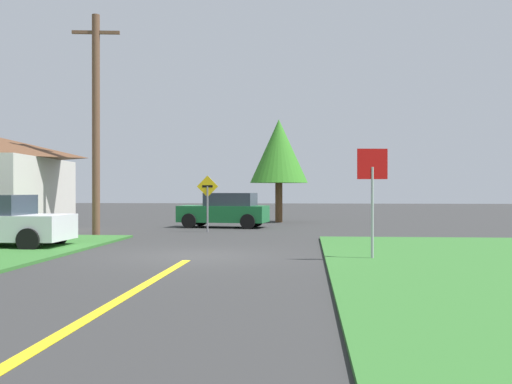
# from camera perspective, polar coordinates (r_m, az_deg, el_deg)

# --- Properties ---
(ground_plane) EXTENTS (120.00, 120.00, 0.00)m
(ground_plane) POSITION_cam_1_polar(r_m,az_deg,el_deg) (16.16, -5.91, -6.10)
(ground_plane) COLOR #2F2F2F
(lane_stripe_center) EXTENTS (0.20, 14.00, 0.01)m
(lane_stripe_center) POSITION_cam_1_polar(r_m,az_deg,el_deg) (8.53, -16.30, -11.82)
(lane_stripe_center) COLOR yellow
(lane_stripe_center) RESTS_ON ground
(stop_sign) EXTENTS (0.76, 0.14, 2.80)m
(stop_sign) POSITION_cam_1_polar(r_m,az_deg,el_deg) (15.15, 11.02, 0.96)
(stop_sign) COLOR #9EA0A8
(stop_sign) RESTS_ON ground
(car_approaching_junction) EXTENTS (4.28, 2.38, 1.62)m
(car_approaching_junction) POSITION_cam_1_polar(r_m,az_deg,el_deg) (28.04, -2.95, -1.76)
(car_approaching_junction) COLOR #196B33
(car_approaching_junction) RESTS_ON ground
(utility_pole_mid) EXTENTS (1.80, 0.36, 8.46)m
(utility_pole_mid) POSITION_cam_1_polar(r_m,az_deg,el_deg) (23.79, -14.99, 6.43)
(utility_pole_mid) COLOR brown
(utility_pole_mid) RESTS_ON ground
(direction_sign) EXTENTS (0.91, 0.08, 2.36)m
(direction_sign) POSITION_cam_1_polar(r_m,az_deg,el_deg) (25.12, -4.64, -0.47)
(direction_sign) COLOR slate
(direction_sign) RESTS_ON ground
(oak_tree_left) EXTENTS (3.14, 3.14, 5.60)m
(oak_tree_left) POSITION_cam_1_polar(r_m,az_deg,el_deg) (32.57, 2.19, 3.87)
(oak_tree_left) COLOR brown
(oak_tree_left) RESTS_ON ground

